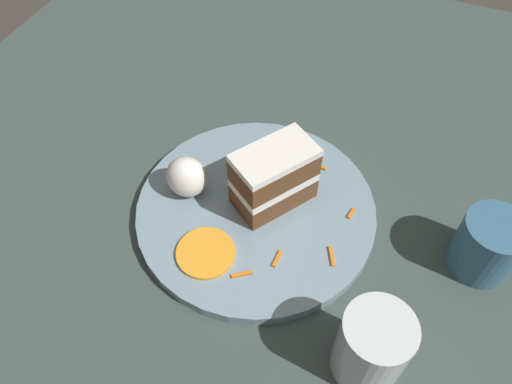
# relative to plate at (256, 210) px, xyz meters

# --- Properties ---
(ground_plane) EXTENTS (6.00, 6.00, 0.00)m
(ground_plane) POSITION_rel_plate_xyz_m (-0.01, -0.04, -0.05)
(ground_plane) COLOR #38332D
(ground_plane) RESTS_ON ground
(dining_table) EXTENTS (1.12, 1.13, 0.04)m
(dining_table) POSITION_rel_plate_xyz_m (-0.01, -0.04, -0.03)
(dining_table) COLOR #384742
(dining_table) RESTS_ON ground
(plate) EXTENTS (0.30, 0.30, 0.02)m
(plate) POSITION_rel_plate_xyz_m (0.00, 0.00, 0.00)
(plate) COLOR gray
(plate) RESTS_ON dining_table
(cake_slice) EXTENTS (0.10, 0.11, 0.08)m
(cake_slice) POSITION_rel_plate_xyz_m (-0.02, -0.02, 0.05)
(cake_slice) COLOR brown
(cake_slice) RESTS_ON plate
(cream_dollop) EXTENTS (0.05, 0.05, 0.06)m
(cream_dollop) POSITION_rel_plate_xyz_m (0.09, 0.01, 0.04)
(cream_dollop) COLOR white
(cream_dollop) RESTS_ON plate
(orange_garnish) EXTENTS (0.07, 0.07, 0.00)m
(orange_garnish) POSITION_rel_plate_xyz_m (0.03, 0.09, 0.01)
(orange_garnish) COLOR orange
(orange_garnish) RESTS_ON plate
(carrot_shreds_scatter) EXTENTS (0.22, 0.20, 0.00)m
(carrot_shreds_scatter) POSITION_rel_plate_xyz_m (-0.04, 0.01, 0.01)
(carrot_shreds_scatter) COLOR orange
(carrot_shreds_scatter) RESTS_ON plate
(drinking_glass) EXTENTS (0.07, 0.07, 0.10)m
(drinking_glass) POSITION_rel_plate_xyz_m (-0.18, 0.13, 0.03)
(drinking_glass) COLOR silver
(drinking_glass) RESTS_ON dining_table
(coffee_mug) EXTENTS (0.07, 0.07, 0.08)m
(coffee_mug) POSITION_rel_plate_xyz_m (-0.27, -0.03, 0.03)
(coffee_mug) COLOR #386684
(coffee_mug) RESTS_ON dining_table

